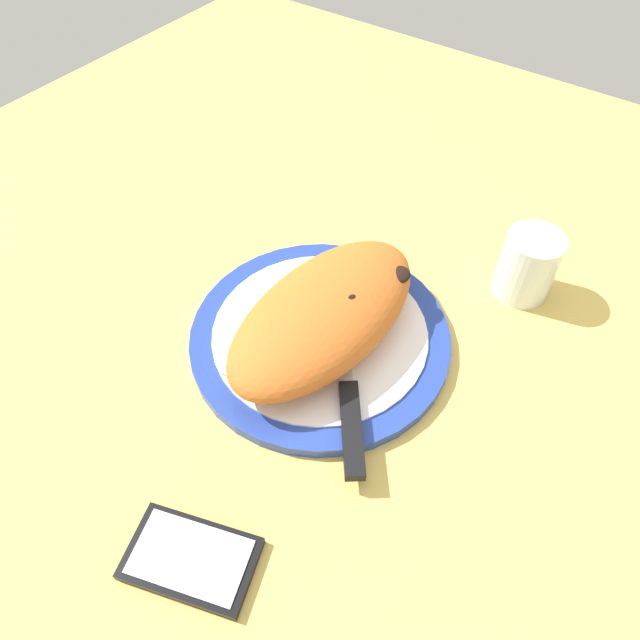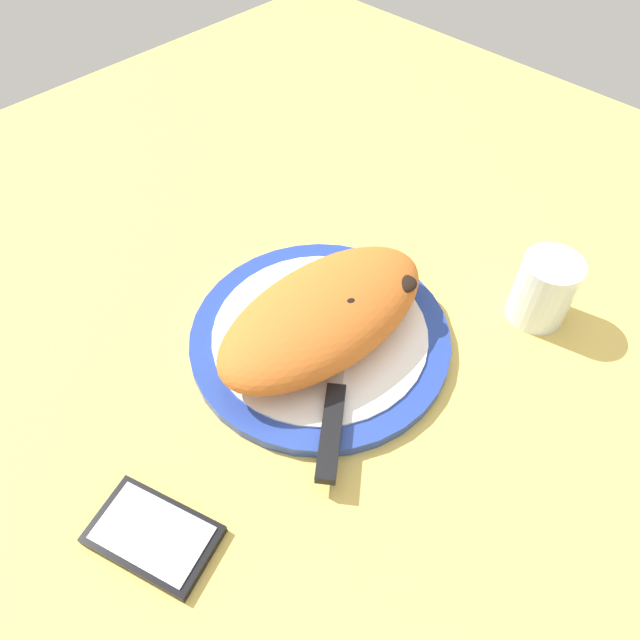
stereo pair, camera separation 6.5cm
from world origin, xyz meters
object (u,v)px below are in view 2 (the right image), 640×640
(fork, at_px, (260,327))
(water_glass, at_px, (542,293))
(calzone, at_px, (321,317))
(knife, at_px, (334,409))
(plate, at_px, (320,336))
(smartphone, at_px, (153,535))

(fork, distance_m, water_glass, 0.33)
(calzone, height_order, water_glass, water_glass)
(knife, bearing_deg, calzone, -128.13)
(plate, bearing_deg, fork, -49.97)
(plate, height_order, smartphone, plate)
(calzone, height_order, fork, calzone)
(calzone, xyz_separation_m, knife, (0.06, 0.08, -0.03))
(plate, relative_size, water_glass, 3.49)
(fork, bearing_deg, water_glass, 140.48)
(smartphone, bearing_deg, fork, -155.40)
(plate, height_order, calzone, calzone)
(plate, xyz_separation_m, fork, (0.04, -0.05, 0.01))
(fork, height_order, smartphone, fork)
(plate, bearing_deg, calzone, 52.59)
(knife, xyz_separation_m, water_glass, (-0.28, 0.07, 0.01))
(knife, distance_m, smartphone, 0.21)
(plate, relative_size, knife, 1.55)
(calzone, xyz_separation_m, smartphone, (0.26, 0.04, -0.05))
(knife, bearing_deg, plate, -128.08)
(plate, height_order, fork, fork)
(knife, bearing_deg, water_glass, 165.12)
(plate, bearing_deg, water_glass, 143.20)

